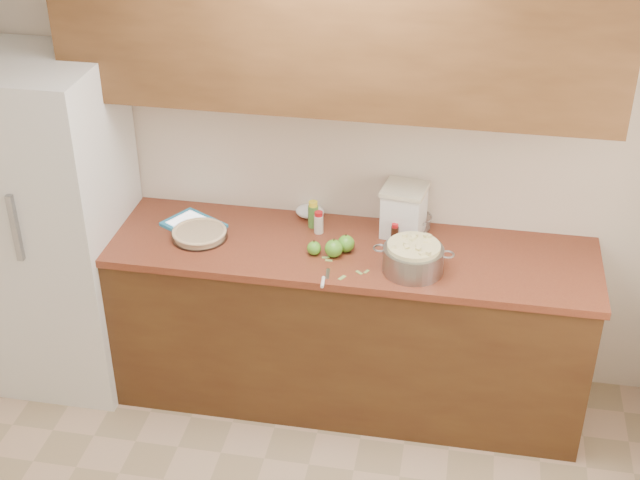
% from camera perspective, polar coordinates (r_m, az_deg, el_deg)
% --- Properties ---
extents(room_shell, '(3.60, 3.60, 3.60)m').
position_cam_1_polar(room_shell, '(3.01, -4.19, -8.56)').
color(room_shell, tan).
rests_on(room_shell, ground).
extents(counter_run, '(2.64, 0.68, 0.92)m').
position_cam_1_polar(counter_run, '(4.67, 0.59, -5.21)').
color(counter_run, '#4C2F15').
rests_on(counter_run, ground).
extents(upper_cabinets, '(2.60, 0.34, 0.70)m').
position_cam_1_polar(upper_cabinets, '(4.12, 1.08, 13.08)').
color(upper_cabinets, brown).
rests_on(upper_cabinets, room_shell).
extents(fridge, '(0.70, 0.70, 1.80)m').
position_cam_1_polar(fridge, '(4.81, -16.60, 0.81)').
color(fridge, silver).
rests_on(fridge, ground).
extents(pie, '(0.28, 0.28, 0.05)m').
position_cam_1_polar(pie, '(4.51, -7.72, 0.40)').
color(pie, silver).
rests_on(pie, counter_run).
extents(colander, '(0.38, 0.29, 0.14)m').
position_cam_1_polar(colander, '(4.21, 5.98, -1.16)').
color(colander, gray).
rests_on(colander, counter_run).
extents(flour_canister, '(0.24, 0.24, 0.26)m').
position_cam_1_polar(flour_canister, '(4.48, 5.39, 1.92)').
color(flour_canister, white).
rests_on(flour_canister, counter_run).
extents(tablet, '(0.36, 0.33, 0.02)m').
position_cam_1_polar(tablet, '(4.62, -8.09, 0.96)').
color(tablet, '#2789BD').
rests_on(tablet, counter_run).
extents(paring_knife, '(0.03, 0.17, 0.02)m').
position_cam_1_polar(paring_knife, '(4.13, 0.23, -2.63)').
color(paring_knife, gray).
rests_on(paring_knife, counter_run).
extents(lemon_bottle, '(0.05, 0.05, 0.14)m').
position_cam_1_polar(lemon_bottle, '(4.55, -0.44, 1.64)').
color(lemon_bottle, '#4C8C38').
rests_on(lemon_bottle, counter_run).
extents(cinnamon_shaker, '(0.05, 0.05, 0.12)m').
position_cam_1_polar(cinnamon_shaker, '(4.50, -0.09, 1.12)').
color(cinnamon_shaker, beige).
rests_on(cinnamon_shaker, counter_run).
extents(vanilla_bottle, '(0.04, 0.04, 0.11)m').
position_cam_1_polar(vanilla_bottle, '(4.43, 4.80, 0.40)').
color(vanilla_bottle, black).
rests_on(vanilla_bottle, counter_run).
extents(mixing_bowl, '(0.19, 0.19, 0.07)m').
position_cam_1_polar(mixing_bowl, '(4.57, 5.98, 1.22)').
color(mixing_bowl, silver).
rests_on(mixing_bowl, counter_run).
extents(paper_towel, '(0.18, 0.17, 0.06)m').
position_cam_1_polar(paper_towel, '(4.65, -0.65, 1.84)').
color(paper_towel, white).
rests_on(paper_towel, counter_run).
extents(apple_left, '(0.07, 0.07, 0.08)m').
position_cam_1_polar(apple_left, '(4.33, -0.38, -0.53)').
color(apple_left, '#53A327').
rests_on(apple_left, counter_run).
extents(apple_center, '(0.09, 0.09, 0.10)m').
position_cam_1_polar(apple_center, '(4.35, 1.67, -0.23)').
color(apple_center, '#53A327').
rests_on(apple_center, counter_run).
extents(apple_front, '(0.09, 0.09, 0.10)m').
position_cam_1_polar(apple_front, '(4.31, 0.89, -0.54)').
color(apple_front, '#53A327').
rests_on(apple_front, counter_run).
extents(peel_a, '(0.03, 0.04, 0.00)m').
position_cam_1_polar(peel_a, '(4.22, 2.99, -2.03)').
color(peel_a, '#88A851').
rests_on(peel_a, counter_run).
extents(peel_b, '(0.03, 0.01, 0.00)m').
position_cam_1_polar(peel_b, '(4.29, 0.57, -1.32)').
color(peel_b, '#88A851').
rests_on(peel_b, counter_run).
extents(peel_c, '(0.04, 0.05, 0.00)m').
position_cam_1_polar(peel_c, '(4.17, 1.42, -2.43)').
color(peel_c, '#88A851').
rests_on(peel_c, counter_run).
extents(peel_d, '(0.04, 0.02, 0.00)m').
position_cam_1_polar(peel_d, '(4.32, 0.37, -1.13)').
color(peel_d, '#88A851').
rests_on(peel_d, counter_run).
extents(peel_e, '(0.04, 0.04, 0.00)m').
position_cam_1_polar(peel_e, '(4.21, 2.52, -2.09)').
color(peel_e, '#88A851').
rests_on(peel_e, counter_run).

